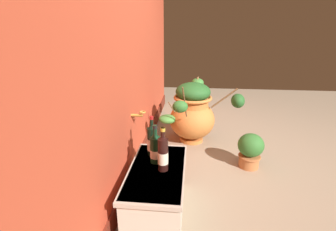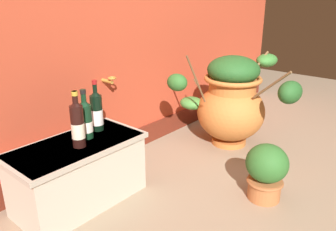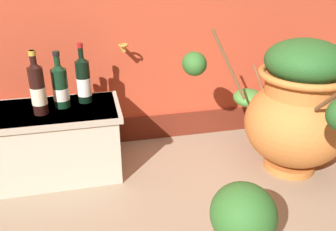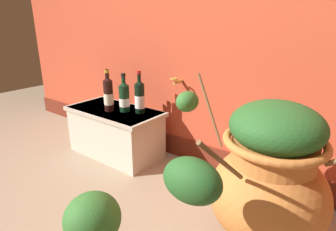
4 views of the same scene
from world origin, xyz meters
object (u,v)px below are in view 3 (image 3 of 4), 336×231
terracotta_urn (299,107)px  potted_shrub (242,224)px  wine_bottle_left (83,79)px  wine_bottle_right (60,85)px  wine_bottle_middle (38,88)px

terracotta_urn → potted_shrub: (-0.56, -0.58, -0.18)m
terracotta_urn → wine_bottle_left: 1.15m
terracotta_urn → wine_bottle_right: size_ratio=4.02×
wine_bottle_middle → wine_bottle_right: wine_bottle_middle is taller
wine_bottle_right → wine_bottle_left: bearing=20.9°
terracotta_urn → wine_bottle_middle: bearing=171.2°
wine_bottle_middle → potted_shrub: 1.13m
wine_bottle_left → wine_bottle_right: 0.13m
terracotta_urn → wine_bottle_left: size_ratio=3.72×
wine_bottle_right → potted_shrub: bearing=-52.4°
terracotta_urn → wine_bottle_left: bearing=163.9°
terracotta_urn → wine_bottle_middle: size_ratio=3.70×
wine_bottle_left → wine_bottle_right: size_ratio=1.08×
wine_bottle_left → wine_bottle_right: bearing=-159.1°
wine_bottle_middle → wine_bottle_right: (0.10, 0.07, -0.02)m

